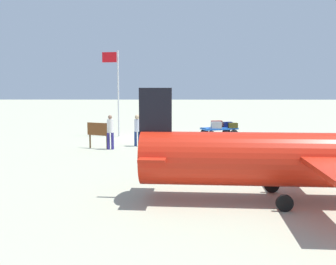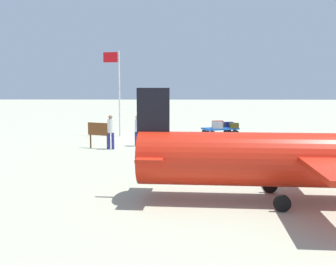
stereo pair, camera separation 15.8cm
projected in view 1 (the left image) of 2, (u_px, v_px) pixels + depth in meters
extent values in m
plane|color=#A9AC91|center=(162.00, 138.00, 23.77)|extent=(120.00, 120.00, 0.00)
cube|color=#194EAD|center=(219.00, 129.00, 23.71)|extent=(2.32, 1.60, 0.10)
cube|color=#194EAD|center=(204.00, 129.00, 23.37)|extent=(0.38, 0.85, 0.10)
cylinder|color=black|center=(211.00, 135.00, 23.05)|extent=(0.53, 0.29, 0.52)
cylinder|color=black|center=(204.00, 133.00, 23.95)|extent=(0.53, 0.29, 0.52)
cylinder|color=black|center=(234.00, 134.00, 23.54)|extent=(0.53, 0.29, 0.52)
cylinder|color=black|center=(226.00, 132.00, 24.44)|extent=(0.53, 0.29, 0.52)
cube|color=#3E3915|center=(233.00, 125.00, 23.58)|extent=(0.58, 0.36, 0.30)
cube|color=gray|center=(216.00, 125.00, 23.29)|extent=(0.64, 0.38, 0.40)
cube|color=maroon|center=(217.00, 124.00, 23.97)|extent=(0.68, 0.40, 0.40)
cube|color=#101953|center=(228.00, 124.00, 24.08)|extent=(0.60, 0.43, 0.31)
cylinder|color=navy|center=(112.00, 141.00, 19.53)|extent=(0.14, 0.14, 0.84)
cylinder|color=navy|center=(108.00, 141.00, 19.52)|extent=(0.14, 0.14, 0.84)
cylinder|color=silver|center=(110.00, 126.00, 19.43)|extent=(0.34, 0.34, 0.67)
sphere|color=#835F4D|center=(110.00, 117.00, 19.38)|extent=(0.20, 0.20, 0.20)
cylinder|color=navy|center=(139.00, 139.00, 20.49)|extent=(0.14, 0.14, 0.77)
cylinder|color=navy|center=(136.00, 139.00, 20.52)|extent=(0.14, 0.14, 0.77)
cylinder|color=silver|center=(137.00, 125.00, 20.42)|extent=(0.35, 0.35, 0.63)
sphere|color=tan|center=(137.00, 117.00, 20.37)|extent=(0.25, 0.25, 0.25)
cylinder|color=red|center=(314.00, 160.00, 10.67)|extent=(9.51, 2.07, 1.47)
cube|color=red|center=(314.00, 154.00, 10.65)|extent=(1.51, 6.49, 0.12)
cube|color=black|center=(155.00, 112.00, 10.83)|extent=(0.90, 0.16, 1.30)
cube|color=red|center=(156.00, 154.00, 10.97)|extent=(0.84, 2.24, 0.08)
cylinder|color=black|center=(272.00, 185.00, 11.73)|extent=(0.45, 0.13, 0.44)
cylinder|color=black|center=(285.00, 203.00, 9.97)|extent=(0.45, 0.13, 0.44)
cylinder|color=silver|center=(118.00, 94.00, 24.18)|extent=(0.10, 0.10, 5.25)
cube|color=red|center=(109.00, 57.00, 23.92)|extent=(0.91, 0.24, 0.61)
cylinder|color=#4C3319|center=(107.00, 143.00, 19.54)|extent=(0.08, 0.08, 0.68)
cylinder|color=#4C3319|center=(90.00, 141.00, 19.93)|extent=(0.08, 0.08, 0.68)
cube|color=brown|center=(98.00, 129.00, 19.66)|extent=(1.18, 0.53, 0.63)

